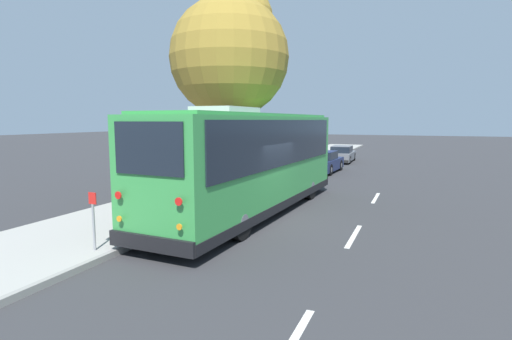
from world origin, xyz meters
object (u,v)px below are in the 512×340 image
parked_sedan_gray (342,154)px  street_tree (231,50)px  parked_sedan_navy (323,162)px  shuttle_bus (254,158)px  sign_post_far (130,211)px  fire_hydrant (279,170)px  sign_post_near (94,221)px

parked_sedan_gray → street_tree: size_ratio=0.51×
parked_sedan_navy → street_tree: (-8.65, 2.18, 5.62)m
shuttle_bus → sign_post_far: size_ratio=8.40×
parked_sedan_navy → fire_hydrant: 4.33m
parked_sedan_navy → sign_post_near: size_ratio=3.10×
shuttle_bus → street_tree: street_tree is taller
fire_hydrant → parked_sedan_navy: bearing=-21.0°
parked_sedan_navy → street_tree: size_ratio=0.48×
parked_sedan_navy → sign_post_far: (-16.20, 1.55, 0.22)m
sign_post_far → fire_hydrant: (12.16, 0.01, -0.29)m
parked_sedan_gray → sign_post_far: 23.07m
street_tree → sign_post_near: (-8.84, -0.63, -5.36)m
street_tree → parked_sedan_gray: bearing=-7.8°
parked_sedan_navy → sign_post_far: bearing=176.9°
shuttle_bus → sign_post_far: shuttle_bus is taller
shuttle_bus → sign_post_near: 6.00m
fire_hydrant → parked_sedan_gray: bearing=-7.8°
parked_sedan_gray → sign_post_near: size_ratio=3.29×
street_tree → sign_post_near: size_ratio=6.45×
sign_post_near → sign_post_far: sign_post_near is taller
parked_sedan_navy → parked_sedan_gray: size_ratio=0.94×
parked_sedan_navy → sign_post_far: sign_post_far is taller
sign_post_far → fire_hydrant: 12.16m
parked_sedan_gray → street_tree: bearing=170.3°
parked_sedan_gray → sign_post_near: (-24.31, 1.48, 0.30)m
shuttle_bus → fire_hydrant: 8.14m
shuttle_bus → street_tree: (3.21, 2.41, 4.28)m
parked_sedan_navy → parked_sedan_gray: 6.81m
sign_post_near → sign_post_far: 1.29m
sign_post_far → fire_hydrant: sign_post_far is taller
shuttle_bus → parked_sedan_gray: 18.73m
parked_sedan_navy → parked_sedan_gray: (6.81, 0.06, -0.04)m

